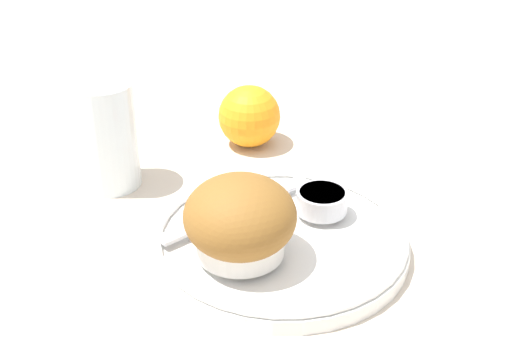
# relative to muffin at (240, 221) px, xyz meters

# --- Properties ---
(ground_plane) EXTENTS (3.00, 3.00, 0.00)m
(ground_plane) POSITION_rel_muffin_xyz_m (0.06, 0.02, -0.05)
(ground_plane) COLOR beige
(plate) EXTENTS (0.23, 0.23, 0.02)m
(plate) POSITION_rel_muffin_xyz_m (0.05, 0.00, -0.04)
(plate) COLOR white
(plate) RESTS_ON ground_plane
(muffin) EXTENTS (0.10, 0.10, 0.07)m
(muffin) POSITION_rel_muffin_xyz_m (0.00, 0.00, 0.00)
(muffin) COLOR silver
(muffin) RESTS_ON plate
(cream_ramekin) EXTENTS (0.05, 0.05, 0.02)m
(cream_ramekin) POSITION_rel_muffin_xyz_m (0.10, 0.00, -0.02)
(cream_ramekin) COLOR silver
(cream_ramekin) RESTS_ON plate
(berry_pair) EXTENTS (0.03, 0.02, 0.02)m
(berry_pair) POSITION_rel_muffin_xyz_m (0.02, 0.05, -0.02)
(berry_pair) COLOR maroon
(berry_pair) RESTS_ON plate
(butter_knife) EXTENTS (0.17, 0.02, 0.00)m
(butter_knife) POSITION_rel_muffin_xyz_m (0.04, 0.05, -0.03)
(butter_knife) COLOR silver
(butter_knife) RESTS_ON plate
(orange_fruit) EXTENTS (0.07, 0.07, 0.07)m
(orange_fruit) POSITION_rel_muffin_xyz_m (0.16, 0.18, -0.02)
(orange_fruit) COLOR orange
(orange_fruit) RESTS_ON ground_plane
(juice_glass) EXTENTS (0.06, 0.06, 0.11)m
(juice_glass) POSITION_rel_muffin_xyz_m (-0.01, 0.21, 0.00)
(juice_glass) COLOR silver
(juice_glass) RESTS_ON ground_plane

